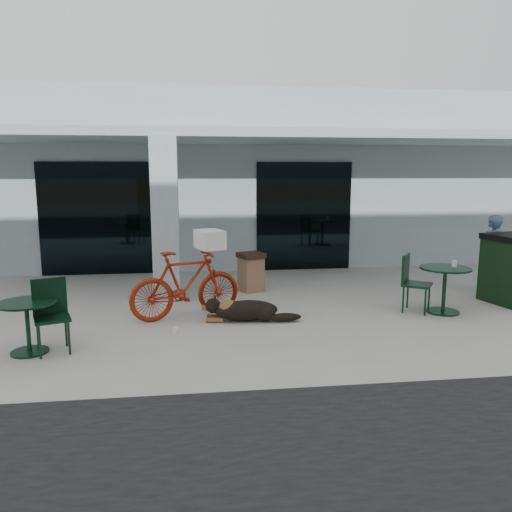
{
  "coord_description": "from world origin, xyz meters",
  "views": [
    {
      "loc": [
        -0.99,
        -7.31,
        2.48
      ],
      "look_at": [
        0.11,
        1.3,
        1.0
      ],
      "focal_mm": 35.0,
      "sensor_mm": 36.0,
      "label": 1
    }
  ],
  "objects": [
    {
      "name": "dog",
      "position": [
        -0.12,
        0.7,
        0.2
      ],
      "size": [
        1.25,
        0.51,
        0.41
      ],
      "primitive_type": null,
      "rotation": [
        0.0,
        0.0,
        -0.09
      ],
      "color": "black",
      "rests_on": "ground"
    },
    {
      "name": "laundry_basket",
      "position": [
        -0.7,
        1.18,
        1.33
      ],
      "size": [
        0.56,
        0.64,
        0.32
      ],
      "primitive_type": "cube",
      "rotation": [
        0.0,
        0.0,
        1.91
      ],
      "color": "white",
      "rests_on": "bicycle"
    },
    {
      "name": "cafe_chair_near",
      "position": [
        -2.93,
        -0.42,
        0.51
      ],
      "size": [
        0.6,
        0.63,
        1.01
      ],
      "primitive_type": null,
      "rotation": [
        0.0,
        0.0,
        0.34
      ],
      "color": "#10301E",
      "rests_on": "ground"
    },
    {
      "name": "cafe_chair_far_a",
      "position": [
        2.94,
        0.87,
        0.51
      ],
      "size": [
        0.68,
        0.67,
        1.03
      ],
      "primitive_type": null,
      "rotation": [
        0.0,
        0.0,
        0.95
      ],
      "color": "#10301E",
      "rests_on": "ground"
    },
    {
      "name": "storefront_glass_left",
      "position": [
        -3.2,
        4.98,
        1.35
      ],
      "size": [
        2.8,
        0.06,
        2.7
      ],
      "primitive_type": "cube",
      "color": "black",
      "rests_on": "ground"
    },
    {
      "name": "ground",
      "position": [
        0.0,
        0.0,
        0.0
      ],
      "size": [
        80.0,
        80.0,
        0.0
      ],
      "primitive_type": "plane",
      "color": "#AFACA5",
      "rests_on": "ground"
    },
    {
      "name": "person",
      "position": [
        5.15,
        2.2,
        0.8
      ],
      "size": [
        0.68,
        0.56,
        1.6
      ],
      "primitive_type": "imported",
      "rotation": [
        0.0,
        0.0,
        3.49
      ],
      "color": "#42566F",
      "rests_on": "ground"
    },
    {
      "name": "trash_receptacle",
      "position": [
        0.2,
        2.8,
        0.41
      ],
      "size": [
        0.62,
        0.62,
        0.81
      ],
      "primitive_type": null,
      "rotation": [
        0.0,
        0.0,
        0.37
      ],
      "color": "#845E45",
      "rests_on": "ground"
    },
    {
      "name": "bicycle",
      "position": [
        -1.13,
        1.03,
        0.58
      ],
      "size": [
        2.01,
        1.17,
        1.17
      ],
      "primitive_type": "imported",
      "rotation": [
        0.0,
        0.0,
        1.91
      ],
      "color": "maroon",
      "rests_on": "ground"
    },
    {
      "name": "overhang",
      "position": [
        0.0,
        3.6,
        3.21
      ],
      "size": [
        22.0,
        2.8,
        0.18
      ],
      "primitive_type": "cube",
      "color": "#A6B7BD",
      "rests_on": "column"
    },
    {
      "name": "building",
      "position": [
        0.0,
        8.5,
        2.25
      ],
      "size": [
        22.0,
        7.0,
        4.5
      ],
      "primitive_type": "cube",
      "color": "#A6B7BD",
      "rests_on": "ground"
    },
    {
      "name": "column",
      "position": [
        -1.5,
        2.3,
        1.56
      ],
      "size": [
        0.5,
        0.5,
        3.12
      ],
      "primitive_type": "cube",
      "color": "#A6B7BD",
      "rests_on": "ground"
    },
    {
      "name": "storefront_glass_right",
      "position": [
        1.8,
        4.98,
        1.35
      ],
      "size": [
        2.4,
        0.06,
        2.7
      ],
      "primitive_type": "cube",
      "color": "black",
      "rests_on": "ground"
    },
    {
      "name": "cafe_table_far",
      "position": [
        3.4,
        0.76,
        0.41
      ],
      "size": [
        1.15,
        1.15,
        0.82
      ],
      "primitive_type": null,
      "rotation": [
        0.0,
        0.0,
        -0.41
      ],
      "color": "#10301E",
      "rests_on": "ground"
    },
    {
      "name": "cup_near_dog",
      "position": [
        -1.29,
        0.23,
        0.05
      ],
      "size": [
        0.1,
        0.1,
        0.09
      ],
      "primitive_type": "cylinder",
      "rotation": [
        0.0,
        0.0,
        -0.38
      ],
      "color": "white",
      "rests_on": "ground"
    },
    {
      "name": "cup_on_table",
      "position": [
        3.57,
        0.79,
        0.87
      ],
      "size": [
        0.11,
        0.11,
        0.11
      ],
      "primitive_type": "cylinder",
      "rotation": [
        0.0,
        0.0,
        -0.41
      ],
      "color": "white",
      "rests_on": "cafe_table_far"
    },
    {
      "name": "cafe_table_near",
      "position": [
        -3.26,
        -0.39,
        0.36
      ],
      "size": [
        0.92,
        0.92,
        0.73
      ],
      "primitive_type": null,
      "rotation": [
        0.0,
        0.0,
        -0.21
      ],
      "color": "#10301E",
      "rests_on": "ground"
    }
  ]
}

